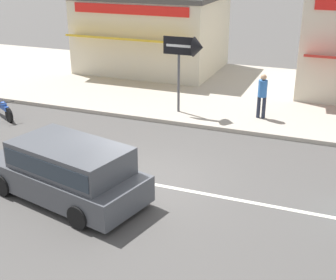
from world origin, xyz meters
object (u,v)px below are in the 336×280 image
motorcycle_1 (2,107)px  arrow_signboard (193,50)px  shopfront_mid_block (152,32)px  pedestrian_mid_kerb (262,93)px  minivan_dark_grey_2 (67,169)px

motorcycle_1 → arrow_signboard: arrow_signboard is taller
arrow_signboard → shopfront_mid_block: bearing=124.6°
pedestrian_mid_kerb → shopfront_mid_block: 9.19m
minivan_dark_grey_2 → motorcycle_1: 7.47m
motorcycle_1 → minivan_dark_grey_2: bearing=-37.5°
motorcycle_1 → pedestrian_mid_kerb: pedestrian_mid_kerb is taller
minivan_dark_grey_2 → shopfront_mid_block: shopfront_mid_block is taller
minivan_dark_grey_2 → arrow_signboard: (0.98, 7.31, 1.80)m
arrow_signboard → shopfront_mid_block: (-4.38, 6.35, -0.53)m
pedestrian_mid_kerb → shopfront_mid_block: (-7.00, 5.88, 0.97)m
arrow_signboard → shopfront_mid_block: shopfront_mid_block is taller
shopfront_mid_block → arrow_signboard: bearing=-55.4°
arrow_signboard → shopfront_mid_block: size_ratio=0.42×
motorcycle_1 → pedestrian_mid_kerb: bearing=18.8°
motorcycle_1 → pedestrian_mid_kerb: size_ratio=1.03×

